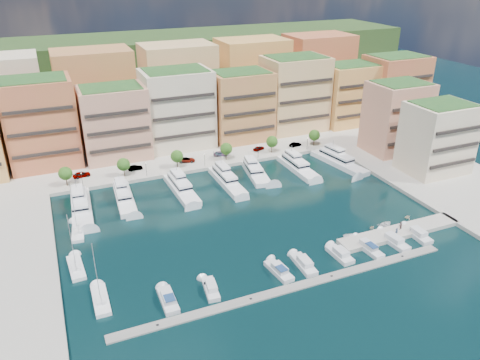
{
  "coord_description": "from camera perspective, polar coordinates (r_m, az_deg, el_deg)",
  "views": [
    {
      "loc": [
        -41.32,
        -94.02,
        58.53
      ],
      "look_at": [
        1.98,
        8.23,
        6.0
      ],
      "focal_mm": 35.0,
      "sensor_mm": 36.0,
      "label": 1
    }
  ],
  "objects": [
    {
      "name": "ground",
      "position": [
        118.21,
        0.67,
        -4.36
      ],
      "size": [
        400.0,
        400.0,
        0.0
      ],
      "primitive_type": "plane",
      "color": "black",
      "rests_on": "ground"
    },
    {
      "name": "north_quay",
      "position": [
        171.68,
        -7.66,
        5.15
      ],
      "size": [
        220.0,
        64.0,
        2.0
      ],
      "primitive_type": "cube",
      "color": "#9E998E",
      "rests_on": "ground"
    },
    {
      "name": "east_quay",
      "position": [
        146.63,
        24.84,
        -0.71
      ],
      "size": [
        34.0,
        76.0,
        2.0
      ],
      "primitive_type": "cube",
      "color": "#9E998E",
      "rests_on": "ground"
    },
    {
      "name": "hillside",
      "position": [
        216.23,
        -11.21,
        9.13
      ],
      "size": [
        240.0,
        40.0,
        58.0
      ],
      "primitive_type": "cube",
      "color": "#1C3817",
      "rests_on": "ground"
    },
    {
      "name": "south_pontoon",
      "position": [
        94.83,
        6.41,
        -12.99
      ],
      "size": [
        72.0,
        2.2,
        0.35
      ],
      "primitive_type": "cube",
      "color": "gray",
      "rests_on": "ground"
    },
    {
      "name": "finger_pier",
      "position": [
        117.04,
        18.85,
        -6.21
      ],
      "size": [
        32.0,
        5.0,
        2.0
      ],
      "primitive_type": "cube",
      "color": "#9E998E",
      "rests_on": "ground"
    },
    {
      "name": "apartment_1",
      "position": [
        152.58,
        -23.07,
        6.43
      ],
      "size": [
        20.0,
        16.5,
        26.8
      ],
      "color": "#C35C41",
      "rests_on": "north_quay"
    },
    {
      "name": "apartment_2",
      "position": [
        152.35,
        -15.05,
        6.78
      ],
      "size": [
        20.0,
        15.5,
        22.8
      ],
      "color": "tan",
      "rests_on": "north_quay"
    },
    {
      "name": "apartment_3",
      "position": [
        157.68,
        -7.64,
        8.62
      ],
      "size": [
        22.0,
        16.5,
        25.8
      ],
      "color": "beige",
      "rests_on": "north_quay"
    },
    {
      "name": "apartment_4",
      "position": [
        163.06,
        0.11,
        9.04
      ],
      "size": [
        20.0,
        15.5,
        23.8
      ],
      "color": "#C9764B",
      "rests_on": "north_quay"
    },
    {
      "name": "apartment_5",
      "position": [
        173.83,
        6.65,
        10.41
      ],
      "size": [
        22.0,
        16.5,
        26.8
      ],
      "color": "#EBB17C",
      "rests_on": "north_quay"
    },
    {
      "name": "apartment_6",
      "position": [
        184.3,
        13.0,
        10.15
      ],
      "size": [
        20.0,
        15.5,
        22.8
      ],
      "color": "#E8A955",
      "rests_on": "north_quay"
    },
    {
      "name": "apartment_7",
      "position": [
        194.72,
        18.28,
        10.64
      ],
      "size": [
        22.0,
        16.5,
        24.8
      ],
      "color": "#C35C41",
      "rests_on": "north_quay"
    },
    {
      "name": "apartment_east_a",
      "position": [
        160.65,
        18.54,
        7.28
      ],
      "size": [
        18.0,
        14.5,
        22.8
      ],
      "color": "tan",
      "rests_on": "east_quay"
    },
    {
      "name": "apartment_east_b",
      "position": [
        148.74,
        22.91,
        4.76
      ],
      "size": [
        18.0,
        14.5,
        20.8
      ],
      "color": "beige",
      "rests_on": "east_quay"
    },
    {
      "name": "backblock_0",
      "position": [
        173.85,
        -27.01,
        8.41
      ],
      "size": [
        26.0,
        18.0,
        30.0
      ],
      "primitive_type": "cube",
      "color": "beige",
      "rests_on": "north_quay"
    },
    {
      "name": "backblock_1",
      "position": [
        174.08,
        -17.13,
        10.07
      ],
      "size": [
        26.0,
        18.0,
        30.0
      ],
      "primitive_type": "cube",
      "color": "#C9764B",
      "rests_on": "north_quay"
    },
    {
      "name": "backblock_2",
      "position": [
        179.4,
        -7.47,
        11.39
      ],
      "size": [
        26.0,
        18.0,
        30.0
      ],
      "primitive_type": "cube",
      "color": "#EBB17C",
      "rests_on": "north_quay"
    },
    {
      "name": "backblock_3",
      "position": [
        189.38,
        1.47,
        12.33
      ],
      "size": [
        26.0,
        18.0,
        30.0
      ],
      "primitive_type": "cube",
      "color": "#E8A955",
      "rests_on": "north_quay"
    },
    {
      "name": "backblock_4",
      "position": [
        203.33,
        9.4,
        12.92
      ],
      "size": [
        26.0,
        18.0,
        30.0
      ],
      "primitive_type": "cube",
      "color": "#C35C41",
      "rests_on": "north_quay"
    },
    {
      "name": "tree_0",
      "position": [
        138.4,
        -20.52,
        0.75
      ],
      "size": [
        3.8,
        3.8,
        5.65
      ],
      "color": "#473323",
      "rests_on": "north_quay"
    },
    {
      "name": "tree_1",
      "position": [
        139.48,
        -14.02,
        1.84
      ],
      "size": [
        3.8,
        3.8,
        5.65
      ],
      "color": "#473323",
      "rests_on": "north_quay"
    },
    {
      "name": "tree_2",
      "position": [
        142.35,
        -7.7,
        2.88
      ],
      "size": [
        3.8,
        3.8,
        5.65
      ],
      "color": "#473323",
      "rests_on": "north_quay"
    },
    {
      "name": "tree_3",
      "position": [
        146.92,
        -1.69,
        3.83
      ],
      "size": [
        3.8,
        3.8,
        5.65
      ],
      "color": "#473323",
      "rests_on": "north_quay"
    },
    {
      "name": "tree_4",
      "position": [
        153.04,
        3.92,
        4.68
      ],
      "size": [
        3.8,
        3.8,
        5.65
      ],
      "color": "#473323",
      "rests_on": "north_quay"
    },
    {
      "name": "tree_5",
      "position": [
        160.52,
        9.06,
        5.42
      ],
      "size": [
        3.8,
        3.8,
        5.65
      ],
      "color": "#473323",
      "rests_on": "north_quay"
    },
    {
      "name": "lamppost_0",
      "position": [
        136.75,
        -18.74,
        0.31
      ],
      "size": [
        0.3,
        0.3,
        4.2
      ],
      "color": "black",
      "rests_on": "north_quay"
    },
    {
      "name": "lamppost_1",
      "position": [
        138.62,
        -11.39,
        1.55
      ],
      "size": [
        0.3,
        0.3,
        4.2
      ],
      "color": "black",
      "rests_on": "north_quay"
    },
    {
      "name": "lamppost_2",
      "position": [
        142.76,
        -4.34,
        2.71
      ],
      "size": [
        0.3,
        0.3,
        4.2
      ],
      "color": "black",
      "rests_on": "north_quay"
    },
    {
      "name": "lamppost_3",
      "position": [
        148.97,
        2.23,
        3.75
      ],
      "size": [
        0.3,
        0.3,
        4.2
      ],
      "color": "black",
      "rests_on": "north_quay"
    },
    {
      "name": "lamppost_4",
      "position": [
        157.0,
        8.22,
        4.66
      ],
      "size": [
        0.3,
        0.3,
        4.2
      ],
      "color": "black",
      "rests_on": "north_quay"
    },
    {
      "name": "yacht_0",
      "position": [
        126.94,
        -18.8,
        -3.0
      ],
      "size": [
        5.99,
        21.65,
        7.3
      ],
      "color": "white",
      "rests_on": "ground"
    },
    {
      "name": "yacht_1",
      "position": [
        128.68,
        -13.95,
        -2.0
      ],
      "size": [
        5.42,
        19.34,
        7.3
      ],
      "color": "white",
      "rests_on": "ground"
    },
    {
      "name": "yacht_2",
      "position": [
        130.97,
        -7.24,
        -0.85
      ],
      "size": [
        5.25,
        20.26,
        7.3
      ],
      "color": "white",
      "rests_on": "ground"
    },
    {
      "name": "yacht_3",
      "position": [
        134.6,
        -1.7,
        0.1
      ],
      "size": [
        4.54,
        20.52,
        7.3
      ],
      "color": "white",
      "rests_on": "ground"
    },
    {
      "name": "yacht_4",
      "position": [
        139.55,
        1.88,
        1.0
      ],
      "size": [
        7.36,
        17.39,
        7.3
      ],
      "color": "white",
      "rests_on": "ground"
    },
    {
      "name": "yacht_5",
      "position": [
        144.46,
        6.95,
        1.74
      ],
      "size": [
        4.87,
        19.25,
        7.3
      ],
      "color": "white",
      "rests_on": "ground"
    },
    {
      "name": "yacht_6",
      "position": [
        150.45,
        11.8,
        2.36
      ],
      "size": [
        8.19,
        22.47,
        7.3
      ],
      "color": "white",
      "rests_on": "ground"
    },
    {
      "name": "cruiser_1",
      "position": [
        91.62,
        -8.77,
        -14.29
      ],
      "size": [
        2.77,
        7.81,
        2.66
      ],
      "color": "silver",
      "rests_on": "ground"
    },
    {
      "name": "cruiser_2",
      "position": [
        93.4,
        -3.58,
        -13.11
      ],
      "size": [
        3.21,
        7.3,
        2.55
      ],
      "color": "silver",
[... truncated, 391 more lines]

